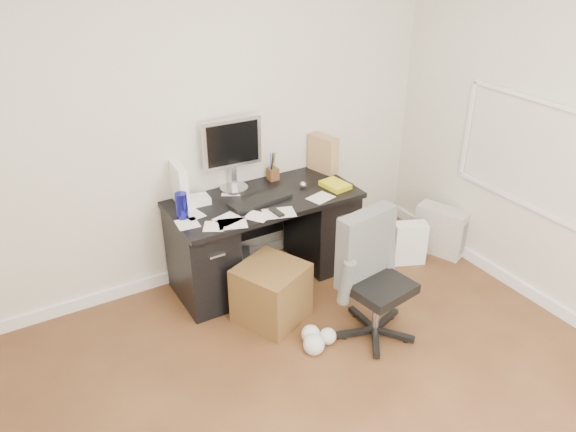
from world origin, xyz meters
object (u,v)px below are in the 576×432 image
object	(u,v)px
pc_tower	(441,230)
office_chair	(379,280)
desk	(265,236)
keyboard	(260,200)
lcd_monitor	(232,155)
wicker_basket	(271,293)

from	to	relation	value
pc_tower	office_chair	bearing A→B (deg)	-175.22
desk	pc_tower	distance (m)	1.62
desk	keyboard	xyz separation A→B (m)	(-0.06, -0.06, 0.36)
keyboard	office_chair	xyz separation A→B (m)	(0.40, -1.00, -0.29)
keyboard	pc_tower	xyz separation A→B (m)	(1.62, -0.38, -0.55)
keyboard	office_chair	bearing A→B (deg)	-74.29
lcd_monitor	office_chair	xyz separation A→B (m)	(0.48, -1.30, -0.58)
wicker_basket	desk	bearing A→B (deg)	66.57
lcd_monitor	desk	bearing A→B (deg)	-57.57
desk	office_chair	xyz separation A→B (m)	(0.34, -1.05, 0.07)
lcd_monitor	wicker_basket	world-z (taller)	lcd_monitor
keyboard	wicker_basket	size ratio (longest dim) A/B	1.10
keyboard	desk	bearing A→B (deg)	35.77
keyboard	pc_tower	world-z (taller)	keyboard
desk	keyboard	distance (m)	0.37
office_chair	lcd_monitor	bearing A→B (deg)	101.60
lcd_monitor	keyboard	bearing A→B (deg)	-72.86
lcd_monitor	pc_tower	size ratio (longest dim) A/B	1.39
office_chair	desk	bearing A→B (deg)	99.23
desk	keyboard	size ratio (longest dim) A/B	3.02
wicker_basket	keyboard	bearing A→B (deg)	70.84
office_chair	wicker_basket	world-z (taller)	office_chair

